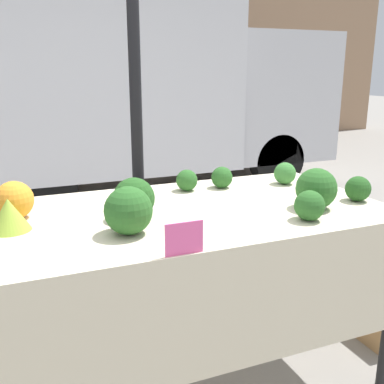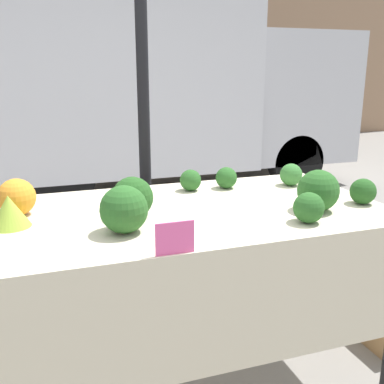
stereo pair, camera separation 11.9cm
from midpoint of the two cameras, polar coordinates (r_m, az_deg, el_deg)
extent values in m
plane|color=gray|center=(2.48, -1.49, -22.24)|extent=(40.00, 40.00, 0.00)
cylinder|color=black|center=(2.68, -8.43, 10.83)|extent=(0.07, 0.07, 2.62)
cube|color=silver|center=(5.82, -12.00, 14.59)|extent=(3.03, 1.85, 2.31)
cube|color=silver|center=(6.63, 8.10, 12.01)|extent=(1.48, 1.70, 1.66)
cylinder|color=black|center=(6.02, 10.13, 3.96)|extent=(0.71, 0.22, 0.71)
cylinder|color=black|center=(7.29, 3.92, 6.11)|extent=(0.71, 0.22, 0.71)
cylinder|color=black|center=(5.12, -18.95, 1.38)|extent=(0.71, 0.22, 0.71)
cylinder|color=black|center=(6.57, -19.82, 4.23)|extent=(0.71, 0.22, 0.71)
cube|color=beige|center=(2.07, -1.66, -2.56)|extent=(1.78, 0.98, 0.03)
cube|color=beige|center=(1.76, 4.15, -15.15)|extent=(1.78, 0.01, 0.49)
cylinder|color=black|center=(2.52, -23.62, -11.45)|extent=(0.05, 0.05, 0.86)
cylinder|color=black|center=(2.94, 10.76, -6.56)|extent=(0.05, 0.05, 0.86)
sphere|color=orange|center=(2.07, -23.20, -0.97)|extent=(0.16, 0.16, 0.16)
cone|color=#93B238|center=(1.93, -23.89, -2.68)|extent=(0.16, 0.16, 0.13)
sphere|color=#285B23|center=(1.94, 13.00, -1.71)|extent=(0.13, 0.13, 0.13)
sphere|color=#23511E|center=(2.29, 18.94, 0.38)|extent=(0.12, 0.12, 0.12)
sphere|color=#23511E|center=(1.92, -9.16, -0.84)|extent=(0.18, 0.18, 0.18)
sphere|color=#285B23|center=(2.10, 13.95, 0.41)|extent=(0.19, 0.19, 0.19)
sphere|color=#285B23|center=(2.42, 2.41, 1.86)|extent=(0.12, 0.12, 0.12)
sphere|color=#285B23|center=(2.36, -2.12, 1.49)|extent=(0.11, 0.11, 0.11)
sphere|color=#387533|center=(2.53, 10.40, 2.33)|extent=(0.12, 0.12, 0.12)
sphere|color=#285B23|center=(1.75, -10.03, -2.37)|extent=(0.19, 0.19, 0.19)
cube|color=#F45B9E|center=(1.55, -3.23, -5.92)|extent=(0.14, 0.01, 0.12)
camera|label=1|loc=(0.06, -91.68, -0.46)|focal=42.00mm
camera|label=2|loc=(0.06, 88.32, 0.46)|focal=42.00mm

